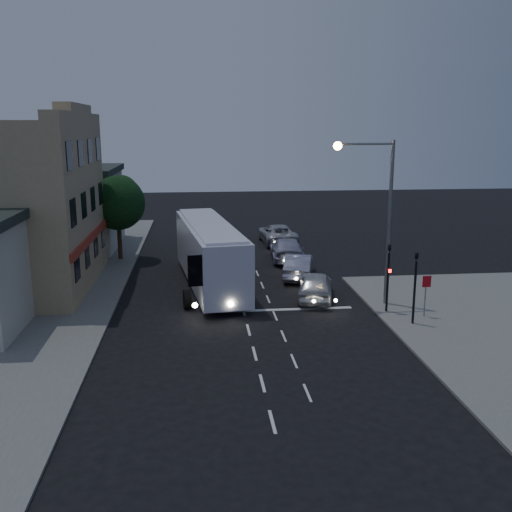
{
  "coord_description": "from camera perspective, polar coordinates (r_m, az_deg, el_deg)",
  "views": [
    {
      "loc": [
        -2.38,
        -27.5,
        9.83
      ],
      "look_at": [
        1.07,
        5.73,
        2.2
      ],
      "focal_mm": 40.0,
      "sensor_mm": 36.0,
      "label": 1
    }
  ],
  "objects": [
    {
      "name": "streetlight",
      "position": [
        31.52,
        12.14,
        5.11
      ],
      "size": [
        3.32,
        0.44,
        9.0
      ],
      "color": "slate",
      "rests_on": "sidewalk_near"
    },
    {
      "name": "road_markings",
      "position": [
        32.55,
        0.82,
        -4.71
      ],
      "size": [
        8.0,
        30.55,
        0.01
      ],
      "color": "silver",
      "rests_on": "ground"
    },
    {
      "name": "car_sedan_a",
      "position": [
        37.79,
        4.28,
        -1.0
      ],
      "size": [
        2.81,
        5.12,
        1.6
      ],
      "primitive_type": "imported",
      "rotation": [
        0.0,
        0.0,
        2.9
      ],
      "color": "#ABAABE",
      "rests_on": "ground"
    },
    {
      "name": "car_suv",
      "position": [
        33.26,
        5.96,
        -2.94
      ],
      "size": [
        2.94,
        5.08,
        1.62
      ],
      "primitive_type": "imported",
      "rotation": [
        0.0,
        0.0,
        2.92
      ],
      "color": "silver",
      "rests_on": "ground"
    },
    {
      "name": "traffic_signal_main",
      "position": [
        30.89,
        13.11,
        -1.36
      ],
      "size": [
        0.25,
        0.35,
        4.1
      ],
      "color": "black",
      "rests_on": "sidewalk_near"
    },
    {
      "name": "regulatory_sign",
      "position": [
        30.78,
        16.64,
        -3.2
      ],
      "size": [
        0.45,
        0.12,
        2.2
      ],
      "color": "slate",
      "rests_on": "sidewalk_near"
    },
    {
      "name": "ground",
      "position": [
        29.3,
        -0.93,
        -6.74
      ],
      "size": [
        120.0,
        120.0,
        0.0
      ],
      "primitive_type": "plane",
      "color": "black"
    },
    {
      "name": "car_sedan_b",
      "position": [
        42.75,
        3.09,
        0.69
      ],
      "size": [
        2.78,
        5.88,
        1.66
      ],
      "primitive_type": "imported",
      "rotation": [
        0.0,
        0.0,
        3.06
      ],
      "color": "silver",
      "rests_on": "ground"
    },
    {
      "name": "sidewalk_far",
      "position": [
        38.33,
        -21.82,
        -2.85
      ],
      "size": [
        12.0,
        50.0,
        0.12
      ],
      "primitive_type": "cube",
      "color": "slate",
      "rests_on": "ground"
    },
    {
      "name": "traffic_signal_side",
      "position": [
        29.34,
        15.64,
        -2.25
      ],
      "size": [
        0.18,
        0.15,
        4.1
      ],
      "color": "black",
      "rests_on": "sidewalk_near"
    },
    {
      "name": "low_building_north",
      "position": [
        49.21,
        -19.0,
        4.65
      ],
      "size": [
        9.4,
        9.4,
        6.5
      ],
      "color": "beige",
      "rests_on": "sidewalk_far"
    },
    {
      "name": "tour_bus",
      "position": [
        35.62,
        -4.68,
        0.41
      ],
      "size": [
        4.42,
        13.36,
        4.02
      ],
      "rotation": [
        0.0,
        0.0,
        0.13
      ],
      "color": "white",
      "rests_on": "ground"
    },
    {
      "name": "street_tree",
      "position": [
        43.26,
        -13.68,
        5.42
      ],
      "size": [
        4.0,
        4.0,
        6.2
      ],
      "color": "black",
      "rests_on": "sidewalk_far"
    },
    {
      "name": "car_sedan_c",
      "position": [
        48.91,
        2.16,
        2.24
      ],
      "size": [
        3.01,
        6.03,
        1.64
      ],
      "primitive_type": "imported",
      "rotation": [
        0.0,
        0.0,
        3.19
      ],
      "color": "silver",
      "rests_on": "ground"
    },
    {
      "name": "main_building",
      "position": [
        37.64,
        -23.87,
        4.64
      ],
      "size": [
        10.12,
        12.0,
        11.0
      ],
      "color": "#9C9065",
      "rests_on": "sidewalk_far"
    }
  ]
}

